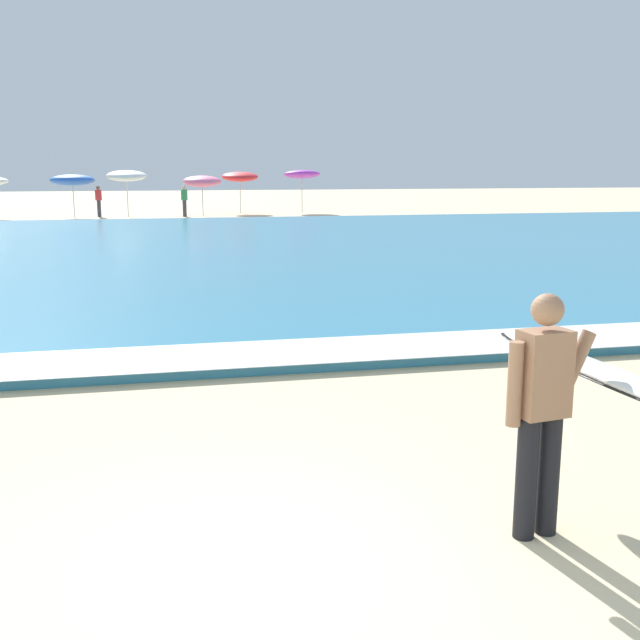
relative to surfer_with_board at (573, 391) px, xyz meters
The scene contains 11 objects.
ground_plane 2.48m from the surfer_with_board, behind, with size 160.00×160.00×0.00m, color beige.
sea 18.66m from the surfer_with_board, 96.92° to the left, with size 120.00×28.00×0.14m, color teal.
surf_foam 5.64m from the surfer_with_board, 113.78° to the left, with size 120.00×1.40×0.01m, color white.
surfer_with_board is the anchor object (origin of this frame).
beach_umbrella_3 36.70m from the surfer_with_board, 100.34° to the left, with size 2.19×2.21×2.19m.
beach_umbrella_4 36.53m from the surfer_with_board, 96.19° to the left, with size 2.03×2.06×2.42m.
beach_umbrella_5 35.90m from the surfer_with_board, 90.20° to the left, with size 1.99×2.01×2.13m.
beach_umbrella_6 38.02m from the surfer_with_board, 86.87° to the left, with size 2.00×2.03×2.32m.
beach_umbrella_7 38.13m from the surfer_with_board, 81.69° to the left, with size 2.02×2.04×2.43m.
beachgoer_near_row_left 36.93m from the surfer_with_board, 98.40° to the left, with size 0.32×0.20×1.58m.
beachgoer_near_row_mid 35.70m from the surfer_with_board, 91.73° to the left, with size 0.32×0.20×1.58m.
Camera 1 is at (-0.56, -4.39, 2.56)m, focal length 42.73 mm.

